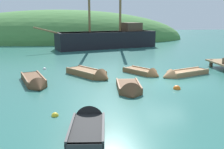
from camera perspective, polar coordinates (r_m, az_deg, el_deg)
ground_plane at (r=16.31m, az=12.79°, el=-1.38°), size 120.00×120.00×0.00m
shore_hill at (r=45.79m, az=-11.62°, el=7.87°), size 44.15×19.90×10.39m
sailing_ship at (r=32.86m, az=-0.99°, el=7.64°), size 15.50×6.95×12.89m
rowboat_far at (r=13.59m, az=4.06°, el=-3.59°), size 1.47×3.07×1.19m
rowboat_center at (r=16.99m, az=-4.73°, el=-0.06°), size 3.23×3.79×1.13m
rowboat_outer_left at (r=15.71m, az=-17.26°, el=-1.76°), size 2.23×3.98×1.04m
rowboat_portside at (r=17.75m, az=7.46°, el=0.31°), size 2.51×3.06×0.98m
rowboat_outer_right at (r=17.88m, az=15.67°, el=0.03°), size 3.95×2.30×0.94m
rowboat_near_dock at (r=9.17m, az=-5.48°, el=-11.90°), size 1.47×3.05×1.12m
buoy_yellow at (r=10.65m, az=-12.94°, el=-9.26°), size 0.30×0.30×0.30m
buoy_orange at (r=14.57m, az=14.64°, el=-3.23°), size 0.42×0.42×0.42m
buoy_red at (r=19.78m, az=-6.83°, el=1.38°), size 0.32×0.32×0.32m
buoy_white at (r=20.05m, az=-15.24°, el=1.17°), size 0.29×0.29×0.29m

